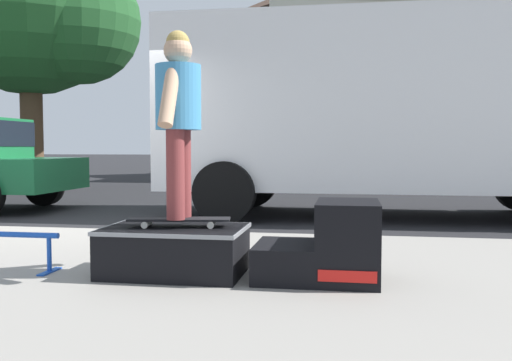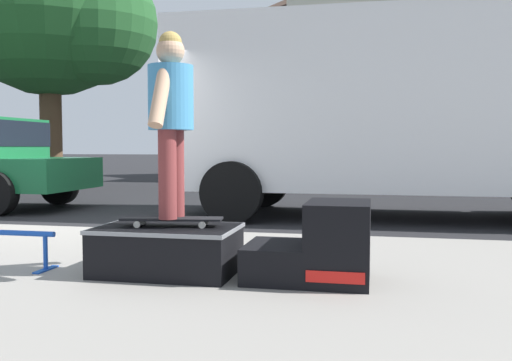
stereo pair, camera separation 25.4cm
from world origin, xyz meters
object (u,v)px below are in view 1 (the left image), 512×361
(skateboard, at_px, (179,220))
(skate_box, at_px, (175,249))
(skater_kid, at_px, (178,109))
(box_truck, at_px, (389,109))
(kicker_ramp, at_px, (328,247))
(street_tree_main, at_px, (39,5))

(skateboard, bearing_deg, skate_box, -156.36)
(skater_kid, distance_m, box_truck, 5.22)
(skater_kid, height_order, box_truck, box_truck)
(kicker_ramp, bearing_deg, street_tree_main, 129.74)
(kicker_ramp, bearing_deg, box_truck, 81.21)
(kicker_ramp, distance_m, skateboard, 1.16)
(skate_box, bearing_deg, skateboard, 23.64)
(skater_kid, xyz_separation_m, box_truck, (1.90, 4.86, 0.31))
(skateboard, distance_m, skater_kid, 0.85)
(skater_kid, relative_size, box_truck, 0.21)
(skate_box, relative_size, box_truck, 0.16)
(skater_kid, bearing_deg, skateboard, 153.43)
(box_truck, bearing_deg, kicker_ramp, -98.79)
(box_truck, distance_m, street_tree_main, 9.96)
(kicker_ramp, relative_size, skater_kid, 0.63)
(skateboard, height_order, box_truck, box_truck)
(skateboard, height_order, street_tree_main, street_tree_main)
(street_tree_main, bearing_deg, kicker_ramp, -50.26)
(box_truck, height_order, street_tree_main, street_tree_main)
(kicker_ramp, xyz_separation_m, box_truck, (0.75, 4.87, 1.34))
(skater_kid, bearing_deg, kicker_ramp, -0.78)
(box_truck, xyz_separation_m, street_tree_main, (-8.43, 4.36, 3.01))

